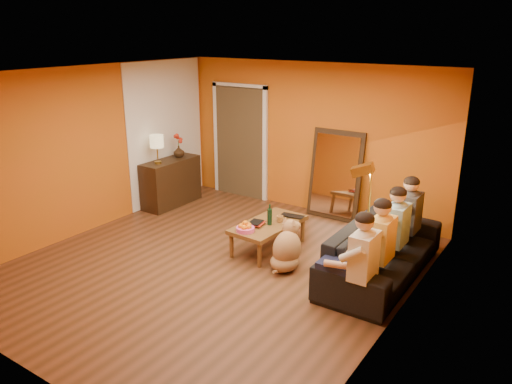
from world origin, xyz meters
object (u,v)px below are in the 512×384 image
Objects in this scene: mirror_frame at (336,175)px; person_mid_right at (396,232)px; table_lamp at (157,149)px; person_far_left at (363,264)px; laptop at (291,217)px; wine_bottle at (270,215)px; coffee_table at (268,236)px; floor_lamp at (368,219)px; dog at (287,245)px; sofa at (382,251)px; sideboard at (171,182)px; tumbler at (280,219)px; person_mid_left at (381,247)px; vase at (179,152)px; person_far_right at (409,219)px.

mirror_frame is 1.25× the size of person_mid_right.
table_lamp reaches higher than person_far_left.
table_lamp is at bearing 178.21° from person_mid_right.
laptop is at bearing 176.29° from person_mid_right.
laptop is at bearing -0.65° from table_lamp.
person_far_left and person_mid_right have the same top height.
wine_bottle is 0.44m from laptop.
laptop is (-0.05, -1.41, -0.33)m from mirror_frame.
floor_lamp reaches higher than coffee_table.
table_lamp is at bearing 170.06° from dog.
sideboard is at bearing 82.78° from sofa.
tumbler is (-1.69, -0.12, -0.14)m from person_mid_right.
sofa is 3.39× the size of dog.
person_mid_right is (0.00, 1.10, 0.00)m from person_far_left.
floor_lamp is at bearing 3.97° from tumbler.
mirror_frame reaches higher than person_mid_left.
sideboard is 2.66m from coffee_table.
person_far_left is 1.00× the size of person_mid_left.
vase is (-4.37, 1.24, 0.35)m from person_mid_left.
person_far_right is (4.37, 0.11, 0.18)m from sideboard.
wine_bottle is 3.02× the size of tumbler.
laptop is at bearing -91.88° from mirror_frame.
person_mid_left is 1.76m from laptop.
mirror_frame reaches higher than vase.
person_mid_left is (4.37, -0.99, 0.18)m from sideboard.
dog is at bearing -69.82° from laptop.
person_mid_right is 5.76× the size of vase.
person_far_left is (4.37, -1.54, 0.18)m from sideboard.
person_far_right is at bearing 27.32° from coffee_table.
person_far_right is at bearing 21.80° from tumbler.
sideboard is 3.32× the size of laptop.
coffee_table is 2.83m from vase.
dog reaches higher than coffee_table.
person_far_right is at bearing 90.00° from person_mid_left.
tumbler is (2.68, -0.56, 0.04)m from sideboard.
coffee_table is 2.01m from person_far_right.
table_lamp reaches higher than dog.
coffee_table is 1.00× the size of person_mid_right.
person_far_left reaches higher than sofa.
floor_lamp is 0.65m from person_mid_left.
mirror_frame reaches higher than person_far_right.
person_far_left is 1.95m from tumbler.
person_mid_right is at bearing -90.00° from person_far_right.
table_lamp is 4.40m from person_mid_right.
mirror_frame is 1.67m from tumbler.
person_mid_right is at bearing 90.00° from person_mid_left.
person_mid_right is at bearing 30.86° from dog.
laptop is at bearing -11.96° from vase.
coffee_table is at bearing -97.32° from mirror_frame.
table_lamp reaches higher than sofa.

